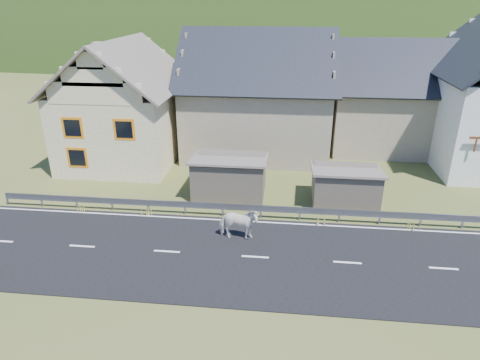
# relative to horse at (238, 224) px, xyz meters

# --- Properties ---
(ground) EXTENTS (160.00, 160.00, 0.00)m
(ground) POSITION_rel_horse_xyz_m (0.91, -1.46, -0.85)
(ground) COLOR #3E501F
(ground) RESTS_ON ground
(road) EXTENTS (60.00, 7.00, 0.04)m
(road) POSITION_rel_horse_xyz_m (0.91, -1.46, -0.83)
(road) COLOR black
(road) RESTS_ON ground
(lane_markings) EXTENTS (60.00, 6.60, 0.01)m
(lane_markings) POSITION_rel_horse_xyz_m (0.91, -1.46, -0.81)
(lane_markings) COLOR silver
(lane_markings) RESTS_ON road
(guardrail) EXTENTS (28.10, 0.09, 0.75)m
(guardrail) POSITION_rel_horse_xyz_m (0.91, 2.22, -0.29)
(guardrail) COLOR #93969B
(guardrail) RESTS_ON ground
(shed_left) EXTENTS (4.30, 3.30, 2.40)m
(shed_left) POSITION_rel_horse_xyz_m (-1.09, 5.04, 0.25)
(shed_left) COLOR #63594C
(shed_left) RESTS_ON ground
(shed_right) EXTENTS (3.80, 2.90, 2.20)m
(shed_right) POSITION_rel_horse_xyz_m (5.41, 4.54, 0.15)
(shed_right) COLOR #63594C
(shed_right) RESTS_ON ground
(house_cream) EXTENTS (7.80, 9.80, 8.30)m
(house_cream) POSITION_rel_horse_xyz_m (-9.09, 10.53, 3.51)
(house_cream) COLOR #FFECB7
(house_cream) RESTS_ON ground
(house_stone_a) EXTENTS (10.80, 9.80, 8.90)m
(house_stone_a) POSITION_rel_horse_xyz_m (-0.09, 13.54, 3.78)
(house_stone_a) COLOR gray
(house_stone_a) RESTS_ON ground
(house_stone_b) EXTENTS (9.80, 8.80, 8.10)m
(house_stone_b) POSITION_rel_horse_xyz_m (9.91, 15.54, 3.38)
(house_stone_b) COLOR gray
(house_stone_b) RESTS_ON ground
(mountain) EXTENTS (440.00, 280.00, 260.00)m
(mountain) POSITION_rel_horse_xyz_m (5.91, 178.54, -20.85)
(mountain) COLOR #1C3B0F
(mountain) RESTS_ON ground
(conifer_patch) EXTENTS (76.00, 50.00, 28.00)m
(conifer_patch) POSITION_rel_horse_xyz_m (-54.09, 108.54, 5.15)
(conifer_patch) COLOR black
(conifer_patch) RESTS_ON ground
(horse) EXTENTS (0.97, 1.96, 1.62)m
(horse) POSITION_rel_horse_xyz_m (0.00, 0.00, 0.00)
(horse) COLOR silver
(horse) RESTS_ON road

